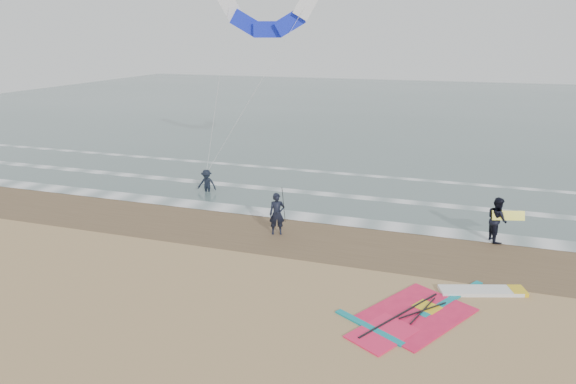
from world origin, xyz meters
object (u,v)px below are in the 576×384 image
(windsurf_rig, at_px, (435,308))
(person_standing, at_px, (277,214))
(person_walking, at_px, (497,219))
(person_wading, at_px, (207,178))
(surf_kite, at_px, (267,17))

(windsurf_rig, relative_size, person_standing, 3.16)
(person_standing, distance_m, person_walking, 9.14)
(person_wading, bearing_deg, windsurf_rig, -42.32)
(person_walking, bearing_deg, person_wading, 57.46)
(person_walking, height_order, person_wading, person_walking)
(surf_kite, bearing_deg, person_standing, -67.34)
(surf_kite, bearing_deg, person_walking, -27.91)
(person_walking, bearing_deg, windsurf_rig, 139.78)
(person_walking, bearing_deg, person_standing, 80.52)
(windsurf_rig, height_order, person_walking, person_walking)
(windsurf_rig, xyz_separation_m, person_walking, (2.04, 6.58, 0.91))
(windsurf_rig, height_order, person_wading, person_wading)
(windsurf_rig, relative_size, person_wading, 3.58)
(person_wading, xyz_separation_m, surf_kite, (2.03, 4.20, 8.38))
(windsurf_rig, distance_m, person_standing, 8.21)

